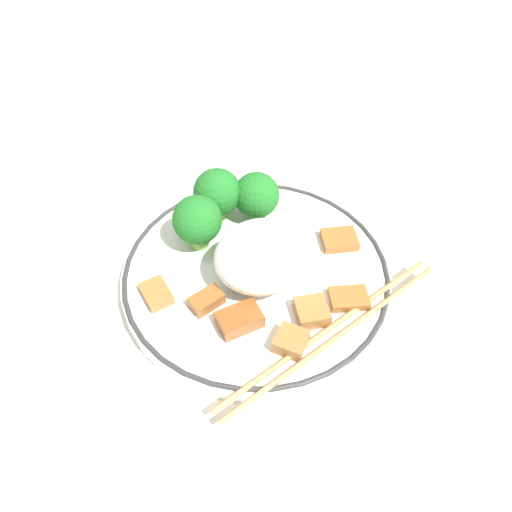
{
  "coord_description": "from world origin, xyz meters",
  "views": [
    {
      "loc": [
        -0.15,
        -0.27,
        0.38
      ],
      "look_at": [
        0.0,
        0.0,
        0.04
      ],
      "focal_mm": 35.0,
      "sensor_mm": 36.0,
      "label": 1
    }
  ],
  "objects_px": {
    "plate": "(256,274)",
    "broccoli_back_right": "(197,221)",
    "broccoli_back_left": "(256,196)",
    "broccoli_back_center": "(218,193)",
    "chopsticks": "(333,333)"
  },
  "relations": [
    {
      "from": "plate",
      "to": "broccoli_back_right",
      "type": "xyz_separation_m",
      "value": [
        -0.03,
        0.06,
        0.04
      ]
    },
    {
      "from": "plate",
      "to": "broccoli_back_right",
      "type": "relative_size",
      "value": 4.45
    },
    {
      "from": "broccoli_back_center",
      "to": "chopsticks",
      "type": "xyz_separation_m",
      "value": [
        0.02,
        -0.18,
        -0.03
      ]
    },
    {
      "from": "broccoli_back_center",
      "to": "broccoli_back_right",
      "type": "relative_size",
      "value": 1.03
    },
    {
      "from": "broccoli_back_center",
      "to": "broccoli_back_right",
      "type": "bearing_deg",
      "value": -142.59
    },
    {
      "from": "broccoli_back_left",
      "to": "broccoli_back_center",
      "type": "relative_size",
      "value": 0.9
    },
    {
      "from": "plate",
      "to": "chopsticks",
      "type": "bearing_deg",
      "value": -75.89
    },
    {
      "from": "broccoli_back_center",
      "to": "plate",
      "type": "bearing_deg",
      "value": -90.18
    },
    {
      "from": "plate",
      "to": "broccoli_back_center",
      "type": "xyz_separation_m",
      "value": [
        0.0,
        0.08,
        0.04
      ]
    },
    {
      "from": "broccoli_back_left",
      "to": "broccoli_back_right",
      "type": "distance_m",
      "value": 0.07
    },
    {
      "from": "broccoli_back_center",
      "to": "broccoli_back_right",
      "type": "height_order",
      "value": "broccoli_back_center"
    },
    {
      "from": "broccoli_back_center",
      "to": "broccoli_back_left",
      "type": "bearing_deg",
      "value": -25.91
    },
    {
      "from": "broccoli_back_left",
      "to": "chopsticks",
      "type": "height_order",
      "value": "broccoli_back_left"
    },
    {
      "from": "broccoli_back_center",
      "to": "broccoli_back_right",
      "type": "distance_m",
      "value": 0.04
    },
    {
      "from": "broccoli_back_left",
      "to": "broccoli_back_center",
      "type": "xyz_separation_m",
      "value": [
        -0.04,
        0.02,
        0.0
      ]
    }
  ]
}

